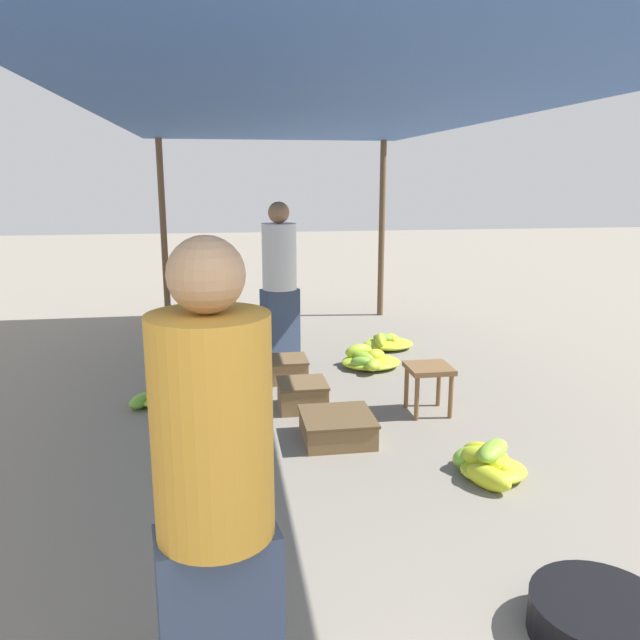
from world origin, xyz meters
The scene contains 16 objects.
canopy_post_back_left centered at (-1.40, 6.75, 1.14)m, with size 0.08×0.08×2.29m, color brown.
canopy_post_back_right centered at (1.40, 6.75, 1.14)m, with size 0.08×0.08×2.29m, color brown.
canopy_tarp centered at (0.00, 3.53, 2.31)m, with size 3.21×6.85×0.04m, color #33569E.
vendor_foreground centered at (-0.75, 0.44, 0.87)m, with size 0.41×0.41×1.68m.
stool centered at (0.87, 3.19, 0.31)m, with size 0.34×0.34×0.39m.
basin_black centered at (0.76, 0.69, 0.08)m, with size 0.56×0.56×0.17m.
banana_pile_left_0 centered at (-1.01, 4.49, 0.11)m, with size 0.53×0.47×0.35m.
banana_pile_left_1 centered at (-1.17, 3.70, 0.07)m, with size 0.69×0.49×0.18m.
banana_pile_left_2 centered at (-1.05, 5.39, 0.06)m, with size 0.67×0.65×0.13m.
banana_pile_right_0 centered at (0.70, 4.44, 0.07)m, with size 0.58×0.62×0.20m.
banana_pile_right_1 centered at (0.90, 2.09, 0.09)m, with size 0.44×0.58×0.22m.
banana_pile_right_2 centered at (1.05, 5.11, 0.07)m, with size 0.54×0.54×0.17m.
crate_near centered at (-0.15, 4.18, 0.11)m, with size 0.38×0.38×0.21m.
crate_mid centered at (0.07, 2.78, 0.09)m, with size 0.51×0.51×0.19m.
crate_far centered at (-0.09, 3.44, 0.11)m, with size 0.39×0.39×0.22m.
shopper_walking_mid centered at (-0.14, 4.80, 0.83)m, with size 0.44×0.44×1.60m.
Camera 1 is at (-0.70, -1.29, 1.83)m, focal length 35.00 mm.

